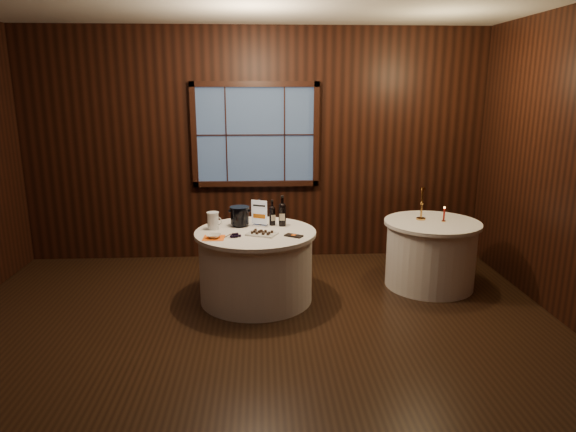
{
  "coord_description": "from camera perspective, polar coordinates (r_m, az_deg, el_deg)",
  "views": [
    {
      "loc": [
        0.07,
        -4.22,
        2.23
      ],
      "look_at": [
        0.34,
        0.9,
        0.95
      ],
      "focal_mm": 32.0,
      "sensor_mm": 36.0,
      "label": 1
    }
  ],
  "objects": [
    {
      "name": "port_bottle_left",
      "position": [
        5.61,
        -1.76,
        0.19
      ],
      "size": [
        0.07,
        0.08,
        0.28
      ],
      "rotation": [
        0.0,
        0.0,
        0.34
      ],
      "color": "black",
      "rests_on": "main_table"
    },
    {
      "name": "chocolate_box",
      "position": [
        5.21,
        0.63,
        -2.2
      ],
      "size": [
        0.2,
        0.17,
        0.02
      ],
      "primitive_type": "cube",
      "rotation": [
        0.0,
        0.0,
        -0.58
      ],
      "color": "black",
      "rests_on": "main_table"
    },
    {
      "name": "red_candle",
      "position": [
        6.04,
        16.94,
        0.04
      ],
      "size": [
        0.05,
        0.05,
        0.17
      ],
      "color": "#BF833B",
      "rests_on": "side_table"
    },
    {
      "name": "back_wall",
      "position": [
        6.74,
        -3.63,
        8.11
      ],
      "size": [
        6.0,
        0.1,
        3.0
      ],
      "color": "black",
      "rests_on": "ground"
    },
    {
      "name": "glass_pitcher",
      "position": [
        5.52,
        -8.32,
        -0.51
      ],
      "size": [
        0.17,
        0.13,
        0.19
      ],
      "rotation": [
        0.0,
        0.0,
        -0.42
      ],
      "color": "white",
      "rests_on": "main_table"
    },
    {
      "name": "cracker_bowl",
      "position": [
        5.2,
        -8.25,
        -2.22
      ],
      "size": [
        0.18,
        0.18,
        0.03
      ],
      "primitive_type": "imported",
      "rotation": [
        0.0,
        0.0,
        -0.29
      ],
      "color": "silver",
      "rests_on": "orange_napkin"
    },
    {
      "name": "ice_bucket",
      "position": [
        5.6,
        -5.39,
        0.01
      ],
      "size": [
        0.21,
        0.21,
        0.22
      ],
      "color": "black",
      "rests_on": "main_table"
    },
    {
      "name": "main_table",
      "position": [
        5.53,
        -3.58,
        -5.5
      ],
      "size": [
        1.28,
        1.28,
        0.77
      ],
      "color": "white",
      "rests_on": "ground"
    },
    {
      "name": "port_bottle_right",
      "position": [
        5.58,
        -0.64,
        0.35
      ],
      "size": [
        0.08,
        0.08,
        0.34
      ],
      "rotation": [
        0.0,
        0.0,
        -0.07
      ],
      "color": "black",
      "rests_on": "main_table"
    },
    {
      "name": "sign_stand",
      "position": [
        5.59,
        -3.16,
        -0.11
      ],
      "size": [
        0.18,
        0.14,
        0.3
      ],
      "rotation": [
        0.0,
        0.0,
        -0.43
      ],
      "color": "silver",
      "rests_on": "main_table"
    },
    {
      "name": "ground",
      "position": [
        4.77,
        -3.61,
        -13.92
      ],
      "size": [
        6.0,
        6.0,
        0.0
      ],
      "primitive_type": "plane",
      "color": "black",
      "rests_on": "ground"
    },
    {
      "name": "orange_napkin",
      "position": [
        5.21,
        -8.25,
        -2.43
      ],
      "size": [
        0.22,
        0.22,
        0.0
      ],
      "primitive_type": "cube",
      "rotation": [
        0.0,
        0.0,
        -0.04
      ],
      "color": "orange",
      "rests_on": "main_table"
    },
    {
      "name": "grape_bunch",
      "position": [
        5.2,
        -5.89,
        -2.17
      ],
      "size": [
        0.18,
        0.09,
        0.04
      ],
      "rotation": [
        0.0,
        0.0,
        0.18
      ],
      "color": "black",
      "rests_on": "main_table"
    },
    {
      "name": "chocolate_plate",
      "position": [
        5.27,
        -2.92,
        -1.92
      ],
      "size": [
        0.35,
        0.3,
        0.04
      ],
      "rotation": [
        0.0,
        0.0,
        -0.41
      ],
      "color": "silver",
      "rests_on": "main_table"
    },
    {
      "name": "brass_candlestick",
      "position": [
        6.05,
        14.62,
        0.87
      ],
      "size": [
        0.11,
        0.11,
        0.38
      ],
      "color": "#BF833B",
      "rests_on": "side_table"
    },
    {
      "name": "side_table",
      "position": [
        6.13,
        15.54,
        -4.04
      ],
      "size": [
        1.08,
        1.08,
        0.77
      ],
      "color": "white",
      "rests_on": "ground"
    }
  ]
}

